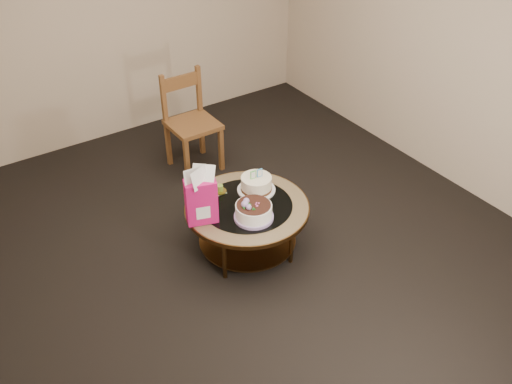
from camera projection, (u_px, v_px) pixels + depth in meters
ground at (248, 247)px, 4.89m from camera, size 5.00×5.00×0.00m
room_walls at (246, 81)px, 3.99m from camera, size 4.52×5.02×2.61m
coffee_table at (247, 213)px, 4.67m from camera, size 1.02×1.02×0.46m
decorated_cake at (253, 212)px, 4.45m from camera, size 0.31×0.31×0.18m
cream_cake at (256, 184)px, 4.75m from camera, size 0.32×0.32×0.20m
gift_bag at (201, 196)px, 4.32m from camera, size 0.27×0.23×0.48m
pillar_candle at (220, 190)px, 4.75m from camera, size 0.11×0.11×0.08m
dining_chair at (191, 122)px, 5.66m from camera, size 0.46×0.46×0.99m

